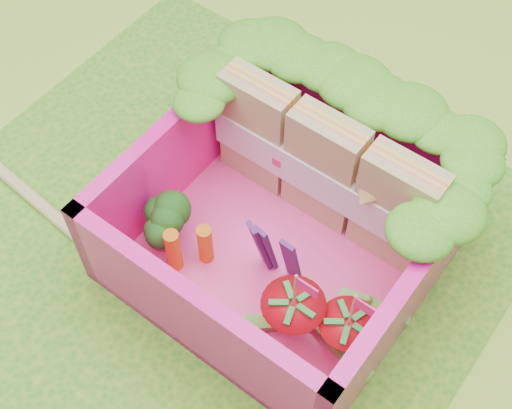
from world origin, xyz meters
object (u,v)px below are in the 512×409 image
object	(u,v)px
strawberry_right	(346,335)
broccoli	(160,219)
chopsticks	(25,191)
sandwich_stack	(325,169)
strawberry_left	(292,318)
bento_box	(286,220)

from	to	relation	value
strawberry_right	broccoli	bearing A→B (deg)	-176.58
strawberry_right	chopsticks	world-z (taller)	strawberry_right
sandwich_stack	strawberry_right	xyz separation A→B (m)	(0.48, -0.54, -0.17)
strawberry_left	strawberry_right	distance (m)	0.23
sandwich_stack	chopsticks	distance (m)	1.50
sandwich_stack	strawberry_left	bearing A→B (deg)	-66.69
bento_box	chopsticks	distance (m)	1.35
strawberry_right	bento_box	bearing A→B (deg)	152.27
bento_box	chopsticks	world-z (taller)	bento_box
strawberry_left	broccoli	bearing A→B (deg)	178.76
broccoli	chopsticks	distance (m)	0.81
bento_box	sandwich_stack	bearing A→B (deg)	88.91
broccoli	strawberry_right	size ratio (longest dim) A/B	0.68
sandwich_stack	broccoli	distance (m)	0.77
sandwich_stack	broccoli	xyz separation A→B (m)	(-0.47, -0.60, -0.12)
sandwich_stack	strawberry_right	world-z (taller)	sandwich_stack
strawberry_left	chopsticks	size ratio (longest dim) A/B	0.24
strawberry_left	sandwich_stack	bearing A→B (deg)	113.31
broccoli	strawberry_right	world-z (taller)	strawberry_right
sandwich_stack	bento_box	bearing A→B (deg)	-91.09
strawberry_right	sandwich_stack	bearing A→B (deg)	131.79
sandwich_stack	chopsticks	size ratio (longest dim) A/B	0.52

